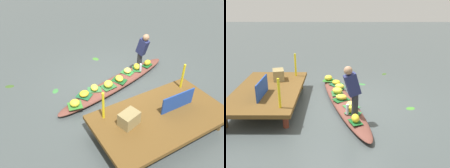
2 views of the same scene
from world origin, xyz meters
The scene contains 28 objects.
canal_water centered at (0.00, 0.00, 0.00)m, with size 40.00×40.00×0.00m, color #424A4B.
dock_platform centered at (0.06, 2.09, 0.41)m, with size 3.20×1.80×0.47m.
vendor_boat centered at (0.00, 0.00, 0.10)m, with size 4.32×0.61×0.21m, color brown.
leaf_mat_0 centered at (-0.52, -0.20, 0.21)m, with size 0.38×0.31×0.01m, color #307F3A.
banana_bunch_0 centered at (-0.52, -0.20, 0.28)m, with size 0.27×0.24×0.14m, color #EBDA57.
leaf_mat_1 centered at (0.39, 0.17, 0.21)m, with size 0.41×0.33×0.01m, color #2E6833.
banana_bunch_1 centered at (0.39, 0.17, 0.30)m, with size 0.29×0.26×0.19m, color yellow.
leaf_mat_2 centered at (-1.35, -0.25, 0.21)m, with size 0.35×0.24×0.01m, color #185C26.
banana_bunch_2 centered at (-1.35, -0.25, 0.31)m, with size 0.25×0.18×0.19m, color yellow.
leaf_mat_3 centered at (-0.90, -0.22, 0.21)m, with size 0.38×0.26×0.01m, color #266733.
banana_bunch_3 centered at (-0.90, -0.22, 0.31)m, with size 0.27×0.20×0.19m, color yellow.
leaf_mat_4 centered at (1.58, 0.47, 0.21)m, with size 0.37×0.33×0.01m, color #357C2E.
banana_bunch_4 centered at (1.58, 0.47, 0.30)m, with size 0.26×0.26×0.17m, color yellow.
leaf_mat_5 centered at (1.19, 0.21, 0.21)m, with size 0.39×0.33×0.01m, color #1C5B33.
banana_bunch_5 centered at (1.19, 0.21, 0.28)m, with size 0.28×0.25×0.14m, color gold.
leaf_mat_6 centered at (-0.05, 0.06, 0.21)m, with size 0.43×0.31×0.01m, color #195524.
banana_bunch_6 centered at (-0.05, 0.06, 0.29)m, with size 0.31×0.24×0.15m, color gold.
leaf_mat_7 centered at (0.82, 0.10, 0.21)m, with size 0.40×0.28×0.01m, color #377641.
banana_bunch_7 centered at (0.82, 0.10, 0.29)m, with size 0.29×0.21×0.15m, color yellow.
vendor_person centered at (-1.03, -0.19, 0.91)m, with size 0.28×0.45×1.24m.
water_bottle centered at (-0.94, -0.08, 0.33)m, with size 0.08×0.08×0.26m, color silver.
market_banner centered at (-0.44, 2.09, 0.69)m, with size 0.95×0.03×0.45m, color #1D3F95.
railing_post_west centered at (-1.14, 1.49, 0.83)m, with size 0.06×0.06×0.72m, color yellow.
railing_post_east centered at (1.26, 1.49, 0.83)m, with size 0.06×0.06×0.72m, color yellow.
produce_crate centered at (0.86, 1.96, 0.63)m, with size 0.44×0.32×0.32m, color olive.
drifting_plant_0 centered at (2.93, -1.62, 0.00)m, with size 0.28×0.16×0.01m, color #375621.
drifting_plant_1 centered at (1.76, -0.68, 0.00)m, with size 0.25×0.17×0.01m, color #387F3B.
drifting_plant_2 centered at (-0.18, -1.84, 0.00)m, with size 0.26×0.19×0.01m, color #42882E.
Camera 1 is at (3.01, 4.93, 4.19)m, focal length 36.52 mm.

